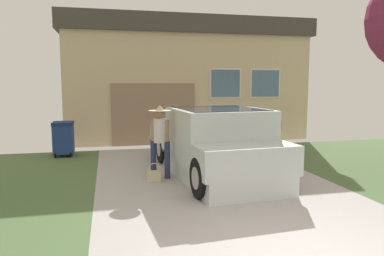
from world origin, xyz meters
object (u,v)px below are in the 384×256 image
at_px(pickup_truck, 215,145).
at_px(person_with_hat, 160,135).
at_px(handbag, 154,175).
at_px(wheeled_trash_bin, 63,137).
at_px(house_with_garage, 178,80).

distance_m(pickup_truck, person_with_hat, 1.37).
distance_m(handbag, wheeled_trash_bin, 4.28).
bearing_deg(pickup_truck, house_with_garage, -98.59).
relative_size(person_with_hat, house_with_garage, 0.18).
bearing_deg(wheeled_trash_bin, person_with_hat, -52.87).
relative_size(house_with_garage, wheeled_trash_bin, 9.13).
bearing_deg(pickup_truck, handbag, 3.38).
height_order(pickup_truck, house_with_garage, house_with_garage).
bearing_deg(person_with_hat, handbag, -99.90).
height_order(pickup_truck, handbag, pickup_truck).
bearing_deg(house_with_garage, handbag, -104.65).
distance_m(pickup_truck, wheeled_trash_bin, 5.12).
bearing_deg(handbag, pickup_truck, 7.52).
height_order(handbag, house_with_garage, house_with_garage).
relative_size(pickup_truck, person_with_hat, 3.13).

